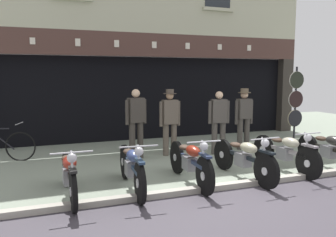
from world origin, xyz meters
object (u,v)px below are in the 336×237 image
object	(u,v)px
salesman_left	(136,120)
advert_board_near	(84,82)
motorcycle_center	(244,157)
motorcycle_center_right	(285,151)
motorcycle_center_left	(190,161)
salesman_right	(219,120)
tyre_sign_pole	(296,100)
shopkeeper_center	(170,119)
motorcycle_left	(132,166)
motorcycle_far_left	(69,173)
motorcycle_right	(329,149)
advert_board_far	(47,83)
assistant_far_right	(244,116)

from	to	relation	value
salesman_left	advert_board_near	xyz separation A→B (m)	(-0.91, 2.54, 0.88)
motorcycle_center	motorcycle_center_right	xyz separation A→B (m)	(1.12, 0.15, 0.00)
salesman_left	motorcycle_center_left	bearing A→B (deg)	88.54
salesman_left	advert_board_near	size ratio (longest dim) A/B	1.60
salesman_right	tyre_sign_pole	distance (m)	3.23
shopkeeper_center	tyre_sign_pole	size ratio (longest dim) A/B	0.73
motorcycle_left	shopkeeper_center	xyz separation A→B (m)	(1.60, 2.30, 0.49)
motorcycle_center_left	motorcycle_far_left	bearing A→B (deg)	2.90
motorcycle_right	advert_board_near	world-z (taller)	advert_board_near
motorcycle_left	motorcycle_center	bearing A→B (deg)	-178.90
motorcycle_left	shopkeeper_center	distance (m)	2.85
motorcycle_center_left	tyre_sign_pole	distance (m)	5.63
motorcycle_far_left	motorcycle_left	distance (m)	1.07
shopkeeper_center	advert_board_near	world-z (taller)	advert_board_near
motorcycle_center_left	motorcycle_center	world-z (taller)	motorcycle_center_left
salesman_left	motorcycle_far_left	bearing A→B (deg)	39.91
motorcycle_far_left	motorcycle_center	world-z (taller)	motorcycle_center
motorcycle_far_left	advert_board_far	bearing A→B (deg)	-88.21
motorcycle_left	advert_board_near	xyz separation A→B (m)	(-0.21, 4.79, 1.39)
salesman_right	shopkeeper_center	bearing A→B (deg)	-3.49
assistant_far_right	tyre_sign_pole	xyz separation A→B (m)	(2.19, 0.52, 0.35)
motorcycle_center_right	shopkeeper_center	size ratio (longest dim) A/B	1.22
motorcycle_right	motorcycle_center	bearing A→B (deg)	3.26
motorcycle_far_left	motorcycle_center_left	size ratio (longest dim) A/B	0.94
motorcycle_center_left	motorcycle_center	xyz separation A→B (m)	(1.11, -0.09, -0.00)
motorcycle_far_left	shopkeeper_center	bearing A→B (deg)	-139.28
motorcycle_left	salesman_right	bearing A→B (deg)	-141.08
motorcycle_right	salesman_left	distance (m)	4.43
assistant_far_right	advert_board_far	world-z (taller)	advert_board_far
motorcycle_left	advert_board_far	xyz separation A→B (m)	(-1.25, 4.79, 1.36)
salesman_left	advert_board_far	bearing A→B (deg)	-64.62
motorcycle_center_left	advert_board_near	size ratio (longest dim) A/B	1.97
motorcycle_center_right	advert_board_far	bearing A→B (deg)	-46.98
motorcycle_center_right	assistant_far_right	distance (m)	2.31
motorcycle_center_left	motorcycle_center	bearing A→B (deg)	177.66
salesman_right	motorcycle_right	bearing A→B (deg)	137.88
salesman_left	salesman_right	distance (m)	2.15
motorcycle_center_right	salesman_left	size ratio (longest dim) A/B	1.21
motorcycle_left	salesman_right	world-z (taller)	salesman_right
motorcycle_center_left	salesman_right	distance (m)	2.68
salesman_right	motorcycle_left	bearing A→B (deg)	45.64
motorcycle_right	salesman_right	bearing A→B (deg)	-49.65
advert_board_near	motorcycle_center	bearing A→B (deg)	-63.40
motorcycle_left	motorcycle_right	xyz separation A→B (m)	(4.43, -0.09, -0.01)
salesman_left	tyre_sign_pole	bearing A→B (deg)	173.73
motorcycle_far_left	advert_board_near	world-z (taller)	advert_board_near
motorcycle_far_left	motorcycle_right	size ratio (longest dim) A/B	1.01
motorcycle_center	tyre_sign_pole	bearing A→B (deg)	-144.68
motorcycle_left	salesman_left	world-z (taller)	salesman_left
advert_board_far	motorcycle_left	bearing A→B (deg)	-75.36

